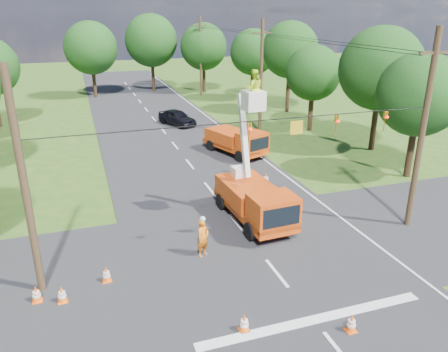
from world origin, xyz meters
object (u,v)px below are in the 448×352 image
object	(u,v)px
pole_right_mid	(261,76)
tree_right_b	(381,69)
traffic_cone_3	(266,179)
tree_far_a	(91,48)
pole_right_far	(201,56)
bucket_truck	(255,192)
ground_worker	(203,238)
traffic_cone_5	(62,295)
pole_right_near	(422,131)
traffic_cone_7	(246,153)
traffic_cone_2	(254,193)
tree_right_c	(313,73)
traffic_cone_4	(106,274)
tree_right_e	(253,52)
tree_far_b	(151,41)
distant_car	(177,117)
tree_right_a	(419,95)
tree_right_d	(290,50)
traffic_cone_1	(351,323)
tree_far_c	(204,47)
second_truck	(237,141)
traffic_cone_0	(244,323)
pole_left	(25,187)
traffic_cone_6	(36,294)

from	to	relation	value
pole_right_mid	tree_right_b	size ratio (longest dim) A/B	1.04
traffic_cone_3	tree_far_a	xyz separation A→B (m)	(-8.78, 35.26, 5.83)
pole_right_mid	pole_right_far	size ratio (longest dim) A/B	1.00
bucket_truck	ground_worker	distance (m)	4.43
tree_far_a	traffic_cone_5	bearing A→B (deg)	-94.80
pole_right_near	bucket_truck	bearing A→B (deg)	158.45
ground_worker	traffic_cone_7	xyz separation A→B (m)	(7.13, 12.87, -0.57)
traffic_cone_2	traffic_cone_5	distance (m)	12.81
pole_right_near	tree_right_c	size ratio (longest dim) A/B	1.28
traffic_cone_4	bucket_truck	bearing A→B (deg)	22.05
traffic_cone_4	traffic_cone_5	world-z (taller)	same
traffic_cone_2	traffic_cone_7	size ratio (longest dim) A/B	1.00
traffic_cone_3	tree_right_c	xyz separation A→B (m)	(9.42, 11.26, 4.95)
tree_right_e	tree_far_b	size ratio (longest dim) A/B	0.84
distant_car	ground_worker	bearing A→B (deg)	-123.99
tree_right_a	tree_right_d	xyz separation A→B (m)	(1.30, 21.00, 1.12)
traffic_cone_1	tree_right_e	bearing A→B (deg)	72.63
traffic_cone_7	traffic_cone_1	bearing A→B (deg)	-100.53
traffic_cone_3	traffic_cone_5	size ratio (longest dim) A/B	1.00
tree_right_e	tree_far_a	size ratio (longest dim) A/B	0.91
tree_right_b	tree_right_e	bearing A→B (deg)	92.99
traffic_cone_2	tree_right_e	size ratio (longest dim) A/B	0.08
distant_car	traffic_cone_1	size ratio (longest dim) A/B	6.37
traffic_cone_5	ground_worker	bearing A→B (deg)	14.57
pole_right_near	tree_far_c	world-z (taller)	pole_right_near
second_truck	distant_car	xyz separation A→B (m)	(-2.33, 10.70, -0.34)
tree_far_b	tree_far_c	size ratio (longest dim) A/B	1.12
traffic_cone_7	tree_right_b	distance (m)	12.16
tree_right_e	tree_far_c	xyz separation A→B (m)	(-4.30, 7.00, 0.25)
ground_worker	pole_right_near	world-z (taller)	pole_right_near
pole_right_far	tree_right_b	world-z (taller)	pole_right_far
tree_right_c	pole_right_near	bearing A→B (deg)	-103.89
traffic_cone_3	tree_right_c	size ratio (longest dim) A/B	0.09
traffic_cone_2	traffic_cone_4	world-z (taller)	same
traffic_cone_0	tree_far_a	world-z (taller)	tree_far_a
traffic_cone_0	traffic_cone_4	world-z (taller)	same
bucket_truck	pole_left	xyz separation A→B (m)	(-10.50, -2.96, 2.79)
second_truck	pole_right_mid	bearing A→B (deg)	32.94
traffic_cone_4	traffic_cone_7	distance (m)	17.81
tree_right_c	traffic_cone_0	bearing A→B (deg)	-123.50
tree_far_c	pole_left	bearing A→B (deg)	-114.34
traffic_cone_3	distant_car	bearing A→B (deg)	96.65
traffic_cone_2	traffic_cone_4	distance (m)	10.88
second_truck	traffic_cone_3	distance (m)	6.53
traffic_cone_6	tree_far_a	bearing A→B (deg)	83.95
tree_right_e	pole_left	bearing A→B (deg)	-123.65
traffic_cone_7	tree_far_c	bearing A→B (deg)	80.21
traffic_cone_4	tree_right_e	world-z (taller)	tree_right_e
pole_right_mid	tree_right_b	world-z (taller)	pole_right_mid
traffic_cone_3	traffic_cone_6	world-z (taller)	same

